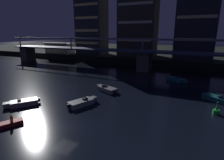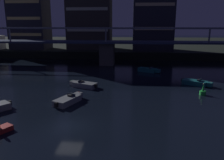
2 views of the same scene
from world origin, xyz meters
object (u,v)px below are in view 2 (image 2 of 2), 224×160
(tower_west_low, at_px, (29,10))
(speedboat_mid_left, at_px, (196,83))
(speedboat_near_right, at_px, (84,85))
(river_bridge, at_px, (107,47))
(speedboat_near_center, at_px, (68,100))
(speedboat_mid_right, at_px, (148,70))
(channel_buoy, at_px, (203,92))

(tower_west_low, distance_m, speedboat_mid_left, 57.87)
(speedboat_near_right, relative_size, speedboat_mid_left, 1.05)
(river_bridge, distance_m, speedboat_near_right, 22.43)
(speedboat_near_center, bearing_deg, tower_west_low, 118.96)
(tower_west_low, distance_m, speedboat_near_center, 53.52)
(speedboat_mid_left, relative_size, speedboat_mid_right, 0.98)
(river_bridge, height_order, tower_west_low, tower_west_low)
(tower_west_low, height_order, speedboat_near_center, tower_west_low)
(speedboat_mid_left, height_order, channel_buoy, channel_buoy)
(tower_west_low, height_order, speedboat_mid_left, tower_west_low)
(speedboat_mid_right, distance_m, channel_buoy, 17.43)
(speedboat_mid_left, bearing_deg, speedboat_mid_right, 125.18)
(channel_buoy, bearing_deg, speedboat_mid_left, 84.40)
(river_bridge, distance_m, speedboat_near_center, 30.15)
(speedboat_near_center, bearing_deg, speedboat_near_right, 87.01)
(speedboat_mid_left, distance_m, channel_buoy, 5.62)
(speedboat_near_right, bearing_deg, tower_west_low, 124.22)
(speedboat_near_center, height_order, speedboat_mid_right, same)
(speedboat_near_right, distance_m, speedboat_mid_left, 19.12)
(speedboat_near_center, height_order, speedboat_mid_left, same)
(channel_buoy, bearing_deg, tower_west_low, 137.53)
(speedboat_near_center, bearing_deg, channel_buoy, 15.27)
(tower_west_low, bearing_deg, channel_buoy, -42.47)
(river_bridge, bearing_deg, speedboat_near_center, -93.76)
(speedboat_mid_left, bearing_deg, speedboat_near_center, -150.96)
(speedboat_mid_right, relative_size, channel_buoy, 2.79)
(river_bridge, relative_size, speedboat_near_right, 20.24)
(speedboat_near_right, distance_m, channel_buoy, 18.54)
(river_bridge, relative_size, speedboat_mid_left, 21.24)
(speedboat_near_center, xyz_separation_m, speedboat_mid_right, (11.94, 21.16, 0.00))
(river_bridge, height_order, channel_buoy, river_bridge)
(river_bridge, bearing_deg, speedboat_mid_right, -40.86)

